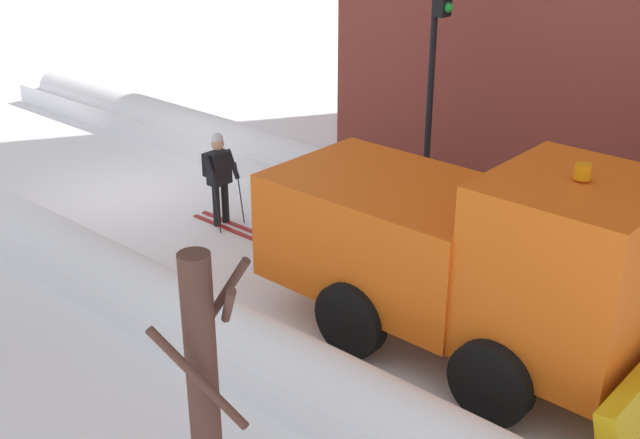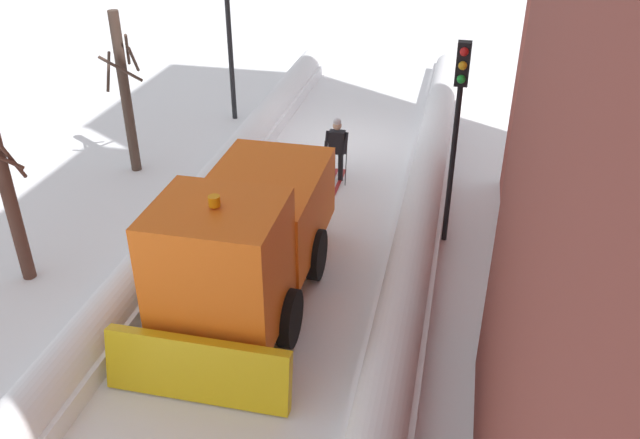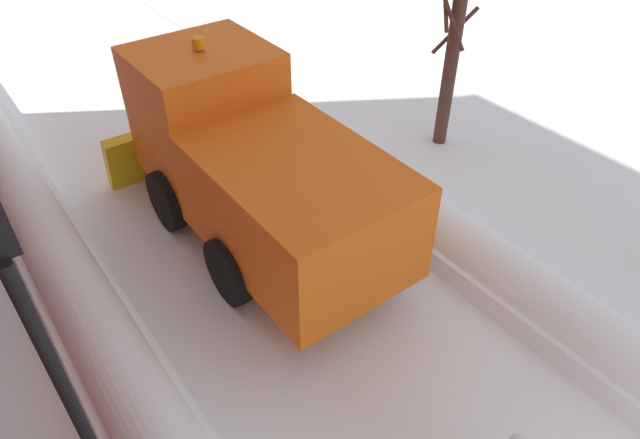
% 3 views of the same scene
% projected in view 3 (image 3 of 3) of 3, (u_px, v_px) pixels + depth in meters
% --- Properties ---
extents(ground_plane, '(80.00, 80.00, 0.00)m').
position_uv_depth(ground_plane, '(196.00, 197.00, 10.84)').
color(ground_plane, white).
extents(snowbank_left, '(1.10, 36.00, 0.98)m').
position_uv_depth(snowbank_left, '(44.00, 235.00, 9.32)').
color(snowbank_left, white).
rests_on(snowbank_left, ground).
extents(snowbank_right, '(1.10, 36.00, 0.90)m').
position_uv_depth(snowbank_right, '(309.00, 139.00, 11.90)').
color(snowbank_right, white).
rests_on(snowbank_right, ground).
extents(plow_truck, '(3.20, 5.98, 3.12)m').
position_uv_depth(plow_truck, '(251.00, 162.00, 9.10)').
color(plow_truck, orange).
rests_on(plow_truck, ground).
extents(traffic_light_pole, '(0.28, 0.42, 4.70)m').
position_uv_depth(traffic_light_pole, '(24.00, 306.00, 4.26)').
color(traffic_light_pole, black).
rests_on(traffic_light_pole, ground).
extents(bare_tree_mid, '(0.93, 0.92, 3.40)m').
position_uv_depth(bare_tree_mid, '(450.00, 65.00, 11.34)').
color(bare_tree_mid, '#4C2E24').
rests_on(bare_tree_mid, ground).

